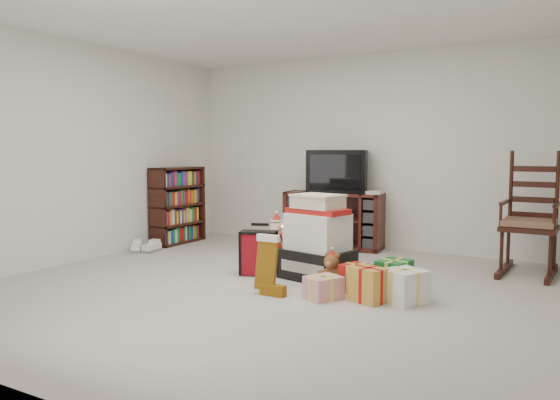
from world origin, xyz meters
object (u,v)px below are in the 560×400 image
(bookshelf, at_px, (178,207))
(gift_cluster, at_px, (372,282))
(rocking_chair, at_px, (530,230))
(teddy_bear, at_px, (332,273))
(santa_figurine, at_px, (314,252))
(red_suitcase, at_px, (259,253))
(tv_stand, at_px, (334,220))
(gift_pile, at_px, (318,243))
(sneaker_pair, at_px, (145,247))
(mrs_claus_figurine, at_px, (277,246))
(crt_television, at_px, (337,171))

(bookshelf, relative_size, gift_cluster, 1.14)
(rocking_chair, relative_size, gift_cluster, 1.44)
(teddy_bear, xyz_separation_m, santa_figurine, (-0.36, 0.33, 0.11))
(bookshelf, bearing_deg, red_suitcase, -28.83)
(tv_stand, relative_size, bookshelf, 1.26)
(gift_pile, distance_m, sneaker_pair, 2.55)
(teddy_bear, bearing_deg, mrs_claus_figurine, 148.92)
(bookshelf, height_order, gift_pile, bookshelf)
(tv_stand, distance_m, bookshelf, 2.14)
(mrs_claus_figurine, height_order, crt_television, crt_television)
(santa_figurine, relative_size, crt_television, 0.75)
(teddy_bear, bearing_deg, crt_television, 112.79)
(santa_figurine, bearing_deg, gift_cluster, -31.44)
(santa_figurine, bearing_deg, tv_stand, 107.24)
(mrs_claus_figurine, relative_size, sneaker_pair, 1.49)
(mrs_claus_figurine, height_order, sneaker_pair, mrs_claus_figurine)
(santa_figurine, distance_m, crt_television, 1.83)
(bookshelf, bearing_deg, rocking_chair, 5.00)
(tv_stand, height_order, teddy_bear, tv_stand)
(crt_television, bearing_deg, tv_stand, 177.95)
(santa_figurine, bearing_deg, rocking_chair, 33.54)
(bookshelf, xyz_separation_m, sneaker_pair, (0.06, -0.72, -0.45))
(sneaker_pair, relative_size, gift_cluster, 0.44)
(bookshelf, bearing_deg, gift_pile, -20.10)
(bookshelf, xyz_separation_m, gift_pile, (2.58, -0.95, -0.14))
(gift_pile, xyz_separation_m, crt_television, (-0.54, 1.69, 0.64))
(bookshelf, bearing_deg, santa_figurine, -18.95)
(teddy_bear, bearing_deg, tv_stand, 113.85)
(bookshelf, relative_size, teddy_bear, 3.20)
(tv_stand, height_order, bookshelf, bookshelf)
(santa_figurine, xyz_separation_m, sneaker_pair, (-2.44, 0.14, -0.20))
(red_suitcase, bearing_deg, gift_cluster, -30.74)
(sneaker_pair, xyz_separation_m, crt_television, (1.99, 1.46, 0.95))
(crt_television, bearing_deg, red_suitcase, -108.94)
(tv_stand, relative_size, teddy_bear, 4.03)
(rocking_chair, xyz_separation_m, teddy_bear, (-1.51, -1.57, -0.31))
(rocking_chair, bearing_deg, teddy_bear, -132.05)
(red_suitcase, relative_size, crt_television, 0.61)
(rocking_chair, bearing_deg, bookshelf, -173.18)
(teddy_bear, distance_m, gift_cluster, 0.47)
(tv_stand, relative_size, red_suitcase, 2.47)
(bookshelf, bearing_deg, tv_stand, 20.11)
(tv_stand, xyz_separation_m, gift_cluster, (1.29, -2.08, -0.23))
(tv_stand, xyz_separation_m, rocking_chair, (2.37, -0.35, 0.09))
(sneaker_pair, bearing_deg, crt_television, 12.50)
(mrs_claus_figurine, bearing_deg, red_suitcase, -83.12)
(rocking_chair, distance_m, red_suitcase, 2.81)
(mrs_claus_figurine, xyz_separation_m, sneaker_pair, (-1.88, -0.08, -0.18))
(teddy_bear, relative_size, santa_figurine, 0.50)
(bookshelf, bearing_deg, sneaker_pair, -85.35)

